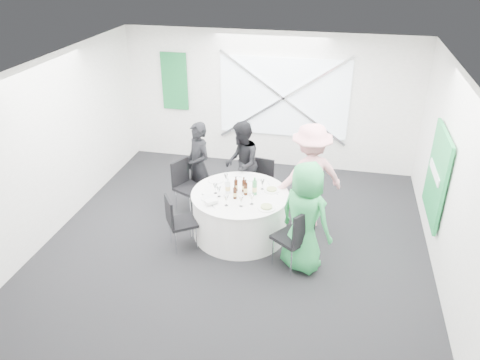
% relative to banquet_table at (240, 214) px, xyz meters
% --- Properties ---
extents(floor, '(6.00, 6.00, 0.00)m').
position_rel_banquet_table_xyz_m(floor, '(0.00, -0.20, -0.38)').
color(floor, black).
rests_on(floor, ground).
extents(ceiling, '(6.00, 6.00, 0.00)m').
position_rel_banquet_table_xyz_m(ceiling, '(0.00, -0.20, 2.42)').
color(ceiling, white).
rests_on(ceiling, wall_back).
extents(wall_back, '(6.00, 0.00, 6.00)m').
position_rel_banquet_table_xyz_m(wall_back, '(0.00, 2.80, 1.02)').
color(wall_back, silver).
rests_on(wall_back, floor).
extents(wall_front, '(6.00, 0.00, 6.00)m').
position_rel_banquet_table_xyz_m(wall_front, '(0.00, -3.20, 1.02)').
color(wall_front, silver).
rests_on(wall_front, floor).
extents(wall_left, '(0.00, 6.00, 6.00)m').
position_rel_banquet_table_xyz_m(wall_left, '(-3.00, -0.20, 1.02)').
color(wall_left, silver).
rests_on(wall_left, floor).
extents(wall_right, '(0.00, 6.00, 6.00)m').
position_rel_banquet_table_xyz_m(wall_right, '(3.00, -0.20, 1.02)').
color(wall_right, silver).
rests_on(wall_right, floor).
extents(window_panel, '(2.60, 0.03, 1.60)m').
position_rel_banquet_table_xyz_m(window_panel, '(0.30, 2.76, 1.12)').
color(window_panel, white).
rests_on(window_panel, wall_back).
extents(window_brace_a, '(2.63, 0.05, 1.84)m').
position_rel_banquet_table_xyz_m(window_brace_a, '(0.30, 2.72, 1.12)').
color(window_brace_a, silver).
rests_on(window_brace_a, window_panel).
extents(window_brace_b, '(2.63, 0.05, 1.84)m').
position_rel_banquet_table_xyz_m(window_brace_b, '(0.30, 2.72, 1.12)').
color(window_brace_b, silver).
rests_on(window_brace_b, window_panel).
extents(green_banner, '(0.55, 0.04, 1.20)m').
position_rel_banquet_table_xyz_m(green_banner, '(-2.00, 2.75, 1.32)').
color(green_banner, '#125B2D').
rests_on(green_banner, wall_back).
extents(green_sign, '(0.05, 1.20, 1.40)m').
position_rel_banquet_table_xyz_m(green_sign, '(2.94, 0.40, 0.82)').
color(green_sign, '#198E43').
rests_on(green_sign, wall_right).
extents(banquet_table, '(1.56, 1.56, 0.76)m').
position_rel_banquet_table_xyz_m(banquet_table, '(0.00, 0.00, 0.00)').
color(banquet_table, silver).
rests_on(banquet_table, floor).
extents(chair_back, '(0.44, 0.44, 0.84)m').
position_rel_banquet_table_xyz_m(chair_back, '(0.18, 1.10, 0.11)').
color(chair_back, black).
rests_on(chair_back, floor).
extents(chair_back_left, '(0.58, 0.58, 0.95)m').
position_rel_banquet_table_xyz_m(chair_back_left, '(-1.10, 0.55, 0.18)').
color(chair_back_left, black).
rests_on(chair_back_left, floor).
extents(chair_back_right, '(0.57, 0.56, 0.95)m').
position_rel_banquet_table_xyz_m(chair_back_right, '(1.02, 0.41, 0.18)').
color(chair_back_right, black).
rests_on(chair_back_right, floor).
extents(chair_front_right, '(0.65, 0.65, 1.02)m').
position_rel_banquet_table_xyz_m(chair_front_right, '(0.99, -0.72, 0.22)').
color(chair_front_right, black).
rests_on(chair_front_right, floor).
extents(chair_front_left, '(0.57, 0.57, 0.91)m').
position_rel_banquet_table_xyz_m(chair_front_left, '(-0.86, -0.59, 0.15)').
color(chair_front_left, black).
rests_on(chair_front_left, floor).
extents(person_man_back_left, '(0.68, 0.66, 1.57)m').
position_rel_banquet_table_xyz_m(person_man_back_left, '(-0.93, 0.82, 0.40)').
color(person_man_back_left, black).
rests_on(person_man_back_left, floor).
extents(person_man_back, '(0.55, 0.82, 1.56)m').
position_rel_banquet_table_xyz_m(person_man_back, '(-0.20, 1.05, 0.40)').
color(person_man_back, black).
rests_on(person_man_back, floor).
extents(person_woman_pink, '(1.29, 1.02, 1.81)m').
position_rel_banquet_table_xyz_m(person_woman_pink, '(1.05, 0.55, 0.52)').
color(person_woman_pink, pink).
rests_on(person_woman_pink, floor).
extents(person_woman_green, '(0.99, 0.89, 1.69)m').
position_rel_banquet_table_xyz_m(person_woman_green, '(1.08, -0.64, 0.47)').
color(person_woman_green, green).
rests_on(person_woman_green, floor).
extents(plate_back, '(0.26, 0.26, 0.01)m').
position_rel_banquet_table_xyz_m(plate_back, '(0.07, 0.55, 0.39)').
color(plate_back, white).
rests_on(plate_back, banquet_table).
extents(plate_back_left, '(0.26, 0.26, 0.01)m').
position_rel_banquet_table_xyz_m(plate_back_left, '(-0.49, 0.34, 0.39)').
color(plate_back_left, white).
rests_on(plate_back_left, banquet_table).
extents(plate_back_right, '(0.25, 0.25, 0.04)m').
position_rel_banquet_table_xyz_m(plate_back_right, '(0.48, 0.20, 0.40)').
color(plate_back_right, white).
rests_on(plate_back_right, banquet_table).
extents(plate_front_right, '(0.27, 0.27, 0.04)m').
position_rel_banquet_table_xyz_m(plate_front_right, '(0.49, -0.36, 0.40)').
color(plate_front_right, white).
rests_on(plate_front_right, banquet_table).
extents(plate_front_left, '(0.25, 0.25, 0.01)m').
position_rel_banquet_table_xyz_m(plate_front_left, '(-0.44, -0.27, 0.39)').
color(plate_front_left, white).
rests_on(plate_front_left, banquet_table).
extents(napkin, '(0.22, 0.22, 0.05)m').
position_rel_banquet_table_xyz_m(napkin, '(-0.36, -0.41, 0.42)').
color(napkin, silver).
rests_on(napkin, plate_front_left).
extents(beer_bottle_a, '(0.06, 0.06, 0.25)m').
position_rel_banquet_table_xyz_m(beer_bottle_a, '(-0.08, 0.07, 0.47)').
color(beer_bottle_a, '#38170A').
rests_on(beer_bottle_a, banquet_table).
extents(beer_bottle_b, '(0.06, 0.06, 0.26)m').
position_rel_banquet_table_xyz_m(beer_bottle_b, '(0.05, 0.07, 0.48)').
color(beer_bottle_b, '#38170A').
rests_on(beer_bottle_b, banquet_table).
extents(beer_bottle_c, '(0.06, 0.06, 0.27)m').
position_rel_banquet_table_xyz_m(beer_bottle_c, '(0.09, -0.02, 0.48)').
color(beer_bottle_c, '#38170A').
rests_on(beer_bottle_c, banquet_table).
extents(beer_bottle_d, '(0.06, 0.06, 0.24)m').
position_rel_banquet_table_xyz_m(beer_bottle_d, '(-0.04, -0.17, 0.47)').
color(beer_bottle_d, '#38170A').
rests_on(beer_bottle_d, banquet_table).
extents(green_water_bottle, '(0.08, 0.08, 0.29)m').
position_rel_banquet_table_xyz_m(green_water_bottle, '(0.23, 0.02, 0.49)').
color(green_water_bottle, '#39954E').
rests_on(green_water_bottle, banquet_table).
extents(clear_water_bottle, '(0.08, 0.08, 0.27)m').
position_rel_banquet_table_xyz_m(clear_water_bottle, '(-0.19, -0.02, 0.48)').
color(clear_water_bottle, white).
rests_on(clear_water_bottle, banquet_table).
extents(wine_glass_a, '(0.07, 0.07, 0.17)m').
position_rel_banquet_table_xyz_m(wine_glass_a, '(-0.30, -0.17, 0.50)').
color(wine_glass_a, white).
rests_on(wine_glass_a, banquet_table).
extents(wine_glass_b, '(0.07, 0.07, 0.17)m').
position_rel_banquet_table_xyz_m(wine_glass_b, '(0.25, -0.29, 0.50)').
color(wine_glass_b, white).
rests_on(wine_glass_b, banquet_table).
extents(wine_glass_c, '(0.07, 0.07, 0.17)m').
position_rel_banquet_table_xyz_m(wine_glass_c, '(-0.38, -0.07, 0.50)').
color(wine_glass_c, white).
rests_on(wine_glass_c, banquet_table).
extents(wine_glass_d, '(0.07, 0.07, 0.17)m').
position_rel_banquet_table_xyz_m(wine_glass_d, '(-0.12, -0.41, 0.50)').
color(wine_glass_d, white).
rests_on(wine_glass_d, banquet_table).
extents(wine_glass_e, '(0.07, 0.07, 0.17)m').
position_rel_banquet_table_xyz_m(wine_glass_e, '(-0.30, 0.29, 0.50)').
color(wine_glass_e, white).
rests_on(wine_glass_e, banquet_table).
extents(wine_glass_f, '(0.07, 0.07, 0.17)m').
position_rel_banquet_table_xyz_m(wine_glass_f, '(0.32, 0.22, 0.50)').
color(wine_glass_f, white).
rests_on(wine_glass_f, banquet_table).
extents(wine_glass_g, '(0.07, 0.07, 0.17)m').
position_rel_banquet_table_xyz_m(wine_glass_g, '(0.10, -0.39, 0.50)').
color(wine_glass_g, white).
rests_on(wine_glass_g, banquet_table).
extents(fork_a, '(0.10, 0.13, 0.01)m').
position_rel_banquet_table_xyz_m(fork_a, '(-0.54, -0.21, 0.38)').
color(fork_a, silver).
rests_on(fork_a, banquet_table).
extents(knife_a, '(0.11, 0.13, 0.01)m').
position_rel_banquet_table_xyz_m(knife_a, '(-0.32, -0.48, 0.38)').
color(knife_a, silver).
rests_on(knife_a, banquet_table).
extents(fork_b, '(0.15, 0.02, 0.01)m').
position_rel_banquet_table_xyz_m(fork_b, '(0.15, 0.56, 0.38)').
color(fork_b, silver).
rests_on(fork_b, banquet_table).
extents(knife_b, '(0.15, 0.02, 0.01)m').
position_rel_banquet_table_xyz_m(knife_b, '(-0.16, 0.55, 0.38)').
color(knife_b, silver).
rests_on(knife_b, banquet_table).
extents(fork_c, '(0.09, 0.14, 0.01)m').
position_rel_banquet_table_xyz_m(fork_c, '(0.56, 0.13, 0.38)').
color(fork_c, silver).
rests_on(fork_c, banquet_table).
extents(knife_c, '(0.09, 0.14, 0.01)m').
position_rel_banquet_table_xyz_m(knife_c, '(0.39, 0.43, 0.38)').
color(knife_c, silver).
rests_on(knife_c, banquet_table).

